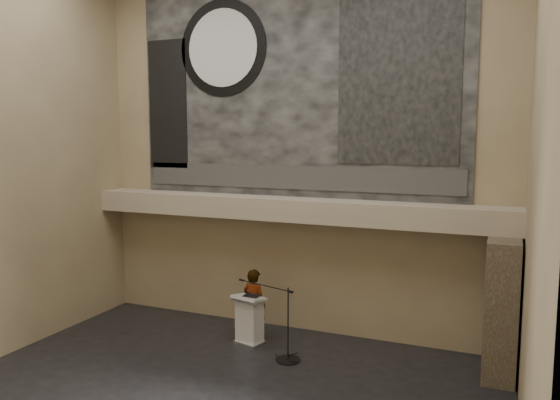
% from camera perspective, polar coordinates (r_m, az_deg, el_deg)
% --- Properties ---
extents(wall_back, '(10.00, 0.02, 8.50)m').
position_cam_1_polar(wall_back, '(12.76, 1.41, 5.09)').
color(wall_back, '#857054').
rests_on(wall_back, floor).
extents(wall_right, '(0.02, 8.00, 8.50)m').
position_cam_1_polar(wall_right, '(7.88, 25.29, 3.31)').
color(wall_right, '#857054').
rests_on(wall_right, floor).
extents(soffit, '(10.00, 0.80, 0.50)m').
position_cam_1_polar(soffit, '(12.49, 0.71, -0.94)').
color(soffit, tan).
rests_on(soffit, wall_back).
extents(sprinkler_left, '(0.04, 0.04, 0.06)m').
position_cam_1_polar(sprinkler_left, '(13.17, -5.83, -1.80)').
color(sprinkler_left, '#B2893D').
rests_on(sprinkler_left, soffit).
extents(sprinkler_right, '(0.04, 0.04, 0.06)m').
position_cam_1_polar(sprinkler_right, '(11.91, 9.12, -2.77)').
color(sprinkler_right, '#B2893D').
rests_on(sprinkler_right, soffit).
extents(banner, '(8.00, 0.05, 5.00)m').
position_cam_1_polar(banner, '(12.76, 1.37, 11.60)').
color(banner, black).
rests_on(banner, wall_back).
extents(banner_text_strip, '(7.76, 0.02, 0.55)m').
position_cam_1_polar(banner_text_strip, '(12.72, 1.28, 2.38)').
color(banner_text_strip, '#2F2F2F').
rests_on(banner_text_strip, banner).
extents(banner_clock_rim, '(2.30, 0.02, 2.30)m').
position_cam_1_polar(banner_clock_rim, '(13.61, -6.01, 15.51)').
color(banner_clock_rim, black).
rests_on(banner_clock_rim, banner).
extents(banner_clock_face, '(1.84, 0.02, 1.84)m').
position_cam_1_polar(banner_clock_face, '(13.59, -6.06, 15.52)').
color(banner_clock_face, silver).
rests_on(banner_clock_face, banner).
extents(banner_building_print, '(2.60, 0.02, 3.60)m').
position_cam_1_polar(banner_building_print, '(12.06, 12.22, 12.20)').
color(banner_building_print, black).
rests_on(banner_building_print, banner).
extents(banner_brick_print, '(1.10, 0.02, 3.20)m').
position_cam_1_polar(banner_brick_print, '(14.31, -11.65, 9.75)').
color(banner_brick_print, black).
rests_on(banner_brick_print, banner).
extents(stone_pier, '(0.60, 1.40, 2.70)m').
position_cam_1_polar(stone_pier, '(11.49, 22.15, -10.32)').
color(stone_pier, '#3E3326').
rests_on(stone_pier, floor).
extents(lectern, '(0.78, 0.63, 1.13)m').
position_cam_1_polar(lectern, '(12.40, -3.21, -12.43)').
color(lectern, silver).
rests_on(lectern, floor).
extents(binder, '(0.33, 0.26, 0.04)m').
position_cam_1_polar(binder, '(12.19, -3.05, -9.97)').
color(binder, black).
rests_on(binder, lectern).
extents(papers, '(0.31, 0.37, 0.00)m').
position_cam_1_polar(papers, '(12.24, -3.56, -9.97)').
color(papers, silver).
rests_on(papers, lectern).
extents(speaker_person, '(0.66, 0.50, 1.63)m').
position_cam_1_polar(speaker_person, '(12.62, -2.71, -10.81)').
color(speaker_person, silver).
rests_on(speaker_person, floor).
extents(mic_stand, '(1.58, 0.68, 1.55)m').
position_cam_1_polar(mic_stand, '(11.69, 0.63, -15.25)').
color(mic_stand, black).
rests_on(mic_stand, floor).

